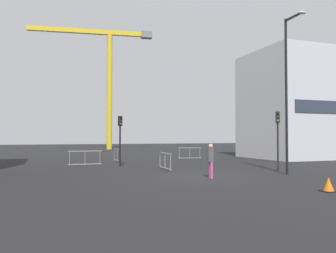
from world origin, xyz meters
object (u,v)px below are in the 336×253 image
(construction_crane, at_px, (106,66))
(traffic_cone_striped, at_px, (329,185))
(traffic_light_far, at_px, (278,131))
(streetlamp_tall, at_px, (288,84))
(pedestrian_walking, at_px, (211,158))
(traffic_light_verge, at_px, (120,132))

(construction_crane, bearing_deg, traffic_cone_striped, -88.48)
(construction_crane, height_order, traffic_light_far, construction_crane)
(construction_crane, distance_m, streetlamp_tall, 41.85)
(pedestrian_walking, bearing_deg, construction_crane, 88.34)
(traffic_light_far, xyz_separation_m, pedestrian_walking, (-5.63, -2.06, -1.46))
(construction_crane, bearing_deg, streetlamp_tall, -84.88)
(construction_crane, bearing_deg, traffic_light_verge, -97.27)
(traffic_light_verge, distance_m, traffic_cone_striped, 14.77)
(construction_crane, height_order, streetlamp_tall, construction_crane)
(traffic_light_verge, xyz_separation_m, traffic_light_far, (8.59, -6.27, 0.06))
(traffic_cone_striped, bearing_deg, traffic_light_verge, 111.57)
(streetlamp_tall, height_order, traffic_light_far, streetlamp_tall)
(traffic_cone_striped, bearing_deg, streetlamp_tall, 65.44)
(construction_crane, xyz_separation_m, traffic_light_far, (4.45, -38.77, -11.27))
(traffic_light_far, bearing_deg, streetlamp_tall, -111.64)
(traffic_light_verge, bearing_deg, construction_crane, 82.73)
(streetlamp_tall, relative_size, traffic_light_verge, 2.46)
(streetlamp_tall, distance_m, traffic_light_far, 3.34)
(traffic_light_verge, relative_size, traffic_cone_striped, 6.42)
(traffic_light_verge, bearing_deg, streetlamp_tall, -46.69)
(construction_crane, xyz_separation_m, traffic_light_verge, (-4.14, -32.50, -11.33))
(streetlamp_tall, xyz_separation_m, pedestrian_walking, (-4.83, -0.06, -4.02))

